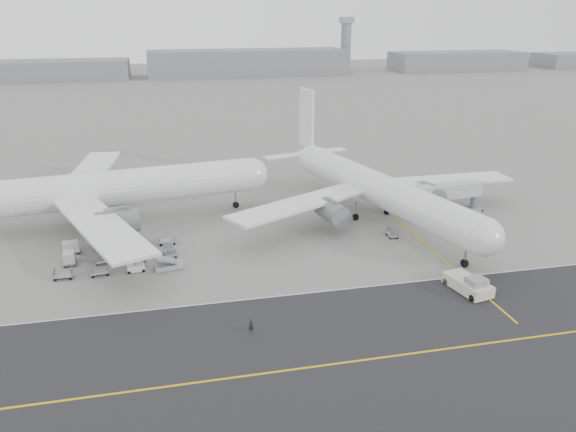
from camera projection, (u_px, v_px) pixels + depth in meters
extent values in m
plane|color=gray|center=(247.00, 291.00, 73.70)|extent=(700.00, 700.00, 0.00)
cube|color=#28282B|center=(320.00, 366.00, 58.23)|extent=(220.00, 32.00, 0.02)
cube|color=gold|center=(320.00, 366.00, 58.23)|extent=(220.00, 0.30, 0.01)
cube|color=silver|center=(287.00, 295.00, 72.70)|extent=(220.00, 0.25, 0.01)
cube|color=gold|center=(439.00, 256.00, 84.43)|extent=(0.30, 40.00, 0.01)
cylinder|color=gray|center=(346.00, 48.00, 332.16)|extent=(6.00, 6.00, 28.00)
cube|color=gray|center=(347.00, 20.00, 326.82)|extent=(7.00, 7.00, 3.50)
cylinder|color=white|center=(103.00, 189.00, 95.24)|extent=(53.14, 13.40, 6.05)
sphere|color=white|center=(252.00, 174.00, 104.00)|extent=(5.93, 5.93, 5.93)
cube|color=white|center=(101.00, 226.00, 81.08)|extent=(16.85, 29.28, 0.45)
cube|color=white|center=(91.00, 171.00, 109.08)|extent=(9.40, 29.49, 0.45)
cylinder|color=slate|center=(118.00, 222.00, 86.84)|extent=(6.90, 4.62, 3.75)
cylinder|color=slate|center=(108.00, 184.00, 106.07)|extent=(6.90, 4.62, 3.75)
cylinder|color=black|center=(236.00, 205.00, 104.87)|extent=(1.20, 0.66, 1.14)
cylinder|color=black|center=(96.00, 229.00, 93.35)|extent=(1.20, 0.66, 1.14)
cylinder|color=black|center=(94.00, 215.00, 99.73)|extent=(1.20, 0.66, 1.14)
cylinder|color=gray|center=(236.00, 197.00, 104.32)|extent=(0.36, 0.36, 3.18)
cylinder|color=white|center=(379.00, 189.00, 96.68)|extent=(17.45, 48.61, 5.59)
sphere|color=white|center=(484.00, 237.00, 76.28)|extent=(5.48, 5.48, 5.48)
cone|color=white|center=(308.00, 155.00, 117.93)|extent=(7.22, 10.46, 5.03)
cube|color=white|center=(307.00, 118.00, 115.77)|extent=(1.81, 5.31, 11.89)
cube|color=white|center=(285.00, 156.00, 116.54)|extent=(9.30, 4.79, 0.25)
cube|color=white|center=(326.00, 151.00, 120.71)|extent=(9.30, 4.79, 0.25)
cube|color=white|center=(300.00, 204.00, 91.66)|extent=(26.37, 17.91, 0.45)
cube|color=white|center=(440.00, 181.00, 104.17)|extent=(26.78, 6.08, 0.45)
cylinder|color=slate|center=(332.00, 212.00, 92.11)|extent=(4.82, 6.62, 3.46)
cylinder|color=slate|center=(428.00, 195.00, 100.70)|extent=(4.82, 6.62, 3.46)
cylinder|color=black|center=(465.00, 263.00, 80.53)|extent=(0.78, 1.30, 1.21)
cylinder|color=black|center=(356.00, 217.00, 98.51)|extent=(0.78, 1.30, 1.21)
cylinder|color=black|center=(387.00, 211.00, 101.36)|extent=(0.78, 1.30, 1.21)
cylinder|color=gray|center=(466.00, 254.00, 80.03)|extent=(0.36, 0.36, 2.93)
cube|color=beige|center=(468.00, 285.00, 73.57)|extent=(4.49, 7.12, 1.49)
cube|color=gray|center=(477.00, 282.00, 71.91)|extent=(2.73, 2.57, 0.96)
cylinder|color=gray|center=(447.00, 275.00, 77.16)|extent=(0.74, 2.75, 0.17)
cylinder|color=black|center=(473.00, 298.00, 71.00)|extent=(0.62, 1.03, 0.96)
cylinder|color=black|center=(489.00, 294.00, 72.07)|extent=(0.62, 1.03, 0.96)
cylinder|color=black|center=(446.00, 281.00, 75.36)|extent=(0.62, 1.03, 0.96)
cylinder|color=black|center=(462.00, 278.00, 76.44)|extent=(0.62, 1.03, 0.96)
cylinder|color=gray|center=(474.00, 201.00, 102.87)|extent=(1.53, 1.53, 3.83)
cube|color=gray|center=(474.00, 209.00, 103.41)|extent=(2.69, 2.69, 0.67)
cube|color=#BCBDC2|center=(444.00, 191.00, 100.13)|extent=(14.54, 3.86, 2.49)
cube|color=gray|center=(409.00, 195.00, 98.20)|extent=(1.40, 3.15, 2.87)
cylinder|color=black|center=(475.00, 207.00, 104.67)|extent=(0.33, 0.60, 0.57)
imported|color=black|center=(251.00, 326.00, 64.08)|extent=(0.67, 0.49, 1.68)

